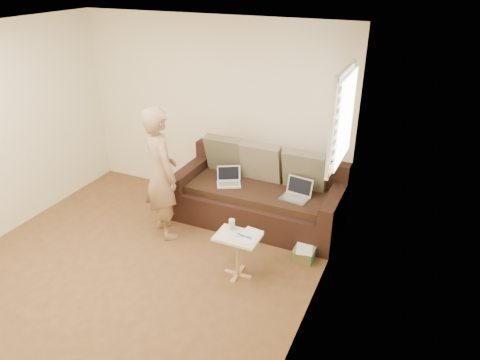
{
  "coord_description": "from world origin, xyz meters",
  "views": [
    {
      "loc": [
        2.78,
        -3.02,
        3.2
      ],
      "look_at": [
        0.8,
        1.4,
        0.78
      ],
      "focal_mm": 32.9,
      "sensor_mm": 36.0,
      "label": 1
    }
  ],
  "objects": [
    {
      "name": "paper_on_table",
      "position": [
        1.23,
        0.67,
        0.53
      ],
      "size": [
        0.25,
        0.33,
        0.0
      ],
      "primitive_type": null,
      "rotation": [
        0.0,
        0.0,
        -0.14
      ],
      "color": "white",
      "rests_on": "side_table"
    },
    {
      "name": "wall_back",
      "position": [
        0.0,
        2.25,
        1.3
      ],
      "size": [
        4.0,
        0.0,
        4.0
      ],
      "primitive_type": "plane",
      "rotation": [
        1.57,
        0.0,
        0.0
      ],
      "color": "#EFE7BB",
      "rests_on": "ground"
    },
    {
      "name": "pillow_mid",
      "position": [
        0.85,
        1.98,
        0.79
      ],
      "size": [
        0.55,
        0.27,
        0.57
      ],
      "primitive_type": null,
      "rotation": [
        0.24,
        0.0,
        0.0
      ],
      "color": "#6E674E",
      "rests_on": "sofa"
    },
    {
      "name": "drinking_glass",
      "position": [
        1.01,
        0.71,
        0.59
      ],
      "size": [
        0.07,
        0.07,
        0.12
      ],
      "primitive_type": null,
      "color": "silver",
      "rests_on": "side_table"
    },
    {
      "name": "floor",
      "position": [
        0.0,
        0.0,
        0.0
      ],
      "size": [
        4.5,
        4.5,
        0.0
      ],
      "primitive_type": "plane",
      "color": "#533A1E",
      "rests_on": "ground"
    },
    {
      "name": "ceiling",
      "position": [
        0.0,
        0.0,
        2.6
      ],
      "size": [
        4.5,
        4.5,
        0.0
      ],
      "primitive_type": "plane",
      "rotation": [
        3.14,
        0.0,
        0.0
      ],
      "color": "white",
      "rests_on": "wall_back"
    },
    {
      "name": "laptop_silver",
      "position": [
        1.43,
        1.66,
        0.52
      ],
      "size": [
        0.37,
        0.29,
        0.23
      ],
      "primitive_type": null,
      "rotation": [
        0.0,
        0.0,
        -0.14
      ],
      "color": "#B7BABC",
      "rests_on": "sofa"
    },
    {
      "name": "person",
      "position": [
        -0.1,
        1.03,
        0.86
      ],
      "size": [
        0.76,
        0.71,
        1.72
      ],
      "primitive_type": "imported",
      "rotation": [
        0.0,
        0.0,
        2.52
      ],
      "color": "#957951",
      "rests_on": "ground"
    },
    {
      "name": "laptop_white",
      "position": [
        0.51,
        1.68,
        0.52
      ],
      "size": [
        0.38,
        0.35,
        0.23
      ],
      "primitive_type": null,
      "rotation": [
        0.0,
        0.0,
        0.5
      ],
      "color": "white",
      "rests_on": "sofa"
    },
    {
      "name": "pillow_right",
      "position": [
        1.45,
        1.97,
        0.79
      ],
      "size": [
        0.55,
        0.28,
        0.57
      ],
      "primitive_type": null,
      "rotation": [
        0.26,
        0.0,
        0.0
      ],
      "color": "brown",
      "rests_on": "sofa"
    },
    {
      "name": "striped_box",
      "position": [
        1.73,
        1.2,
        0.08
      ],
      "size": [
        0.24,
        0.24,
        0.15
      ],
      "primitive_type": null,
      "color": "#B7661B",
      "rests_on": "ground"
    },
    {
      "name": "scissors",
      "position": [
        1.2,
        0.62,
        0.54
      ],
      "size": [
        0.2,
        0.16,
        0.02
      ],
      "primitive_type": null,
      "rotation": [
        0.0,
        0.0,
        0.35
      ],
      "color": "silver",
      "rests_on": "side_table"
    },
    {
      "name": "side_table",
      "position": [
        1.12,
        0.61,
        0.26
      ],
      "size": [
        0.48,
        0.34,
        0.53
      ],
      "primitive_type": null,
      "color": "silver",
      "rests_on": "ground"
    },
    {
      "name": "pillow_left",
      "position": [
        0.3,
        2.02,
        0.79
      ],
      "size": [
        0.55,
        0.29,
        0.57
      ],
      "primitive_type": null,
      "rotation": [
        0.28,
        0.0,
        0.0
      ],
      "color": "brown",
      "rests_on": "sofa"
    },
    {
      "name": "window_blinds",
      "position": [
        1.95,
        1.5,
        1.7
      ],
      "size": [
        0.12,
        0.88,
        1.08
      ],
      "primitive_type": null,
      "color": "white",
      "rests_on": "wall_right"
    },
    {
      "name": "sofa",
      "position": [
        0.9,
        1.77,
        0.42
      ],
      "size": [
        2.2,
        0.95,
        0.85
      ],
      "primitive_type": null,
      "color": "black",
      "rests_on": "ground"
    },
    {
      "name": "wall_right",
      "position": [
        2.0,
        0.0,
        1.3
      ],
      "size": [
        0.0,
        4.5,
        4.5
      ],
      "primitive_type": "plane",
      "rotation": [
        1.57,
        0.0,
        -1.57
      ],
      "color": "#EFE7BB",
      "rests_on": "ground"
    }
  ]
}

